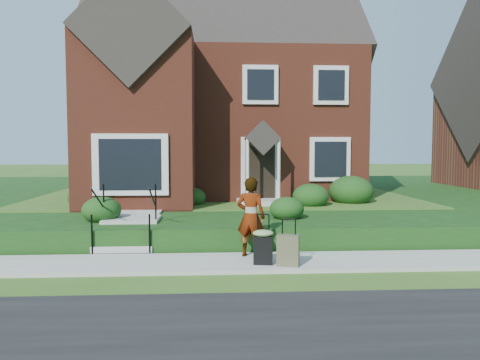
{
  "coord_description": "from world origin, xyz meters",
  "views": [
    {
      "loc": [
        -0.39,
        -9.83,
        2.5
      ],
      "look_at": [
        0.29,
        2.0,
        1.67
      ],
      "focal_mm": 35.0,
      "sensor_mm": 36.0,
      "label": 1
    }
  ],
  "objects": [
    {
      "name": "main_house",
      "position": [
        -0.21,
        9.61,
        5.26
      ],
      "size": [
        10.4,
        10.2,
        9.4
      ],
      "color": "maroon",
      "rests_on": "terrace"
    },
    {
      "name": "woman",
      "position": [
        0.44,
        0.39,
        0.97
      ],
      "size": [
        0.75,
        0.62,
        1.77
      ],
      "primitive_type": "imported",
      "rotation": [
        0.0,
        0.0,
        2.78
      ],
      "color": "#999999",
      "rests_on": "sidewalk"
    },
    {
      "name": "suitcase_olive",
      "position": [
        1.14,
        -0.48,
        0.4
      ],
      "size": [
        0.5,
        0.37,
        0.97
      ],
      "rotation": [
        0.0,
        0.0,
        -0.29
      ],
      "color": "#4F4E34",
      "rests_on": "sidewalk"
    },
    {
      "name": "walkway",
      "position": [
        -2.5,
        5.0,
        0.63
      ],
      "size": [
        1.2,
        6.0,
        0.06
      ],
      "primitive_type": "cube",
      "color": "#9E9B93",
      "rests_on": "terrace"
    },
    {
      "name": "ground",
      "position": [
        0.0,
        0.0,
        0.0
      ],
      "size": [
        120.0,
        120.0,
        0.0
      ],
      "primitive_type": "plane",
      "color": "#2D5119",
      "rests_on": "ground"
    },
    {
      "name": "terrace",
      "position": [
        4.0,
        10.9,
        0.3
      ],
      "size": [
        44.0,
        20.0,
        0.6
      ],
      "primitive_type": "cube",
      "color": "black",
      "rests_on": "ground"
    },
    {
      "name": "foundation_shrubs",
      "position": [
        0.92,
        4.85,
        1.03
      ],
      "size": [
        10.0,
        4.66,
        1.05
      ],
      "color": "#15330F",
      "rests_on": "terrace"
    },
    {
      "name": "sidewalk",
      "position": [
        0.0,
        0.0,
        0.04
      ],
      "size": [
        60.0,
        1.6,
        0.08
      ],
      "primitive_type": "cube",
      "color": "#9E9B93",
      "rests_on": "ground"
    },
    {
      "name": "front_steps",
      "position": [
        -2.5,
        1.84,
        0.47
      ],
      "size": [
        1.4,
        2.02,
        1.5
      ],
      "color": "#9E9B93",
      "rests_on": "ground"
    },
    {
      "name": "suitcase_black",
      "position": [
        0.64,
        -0.31,
        0.49
      ],
      "size": [
        0.48,
        0.41,
        1.05
      ],
      "rotation": [
        0.0,
        0.0,
        -0.14
      ],
      "color": "black",
      "rests_on": "sidewalk"
    }
  ]
}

